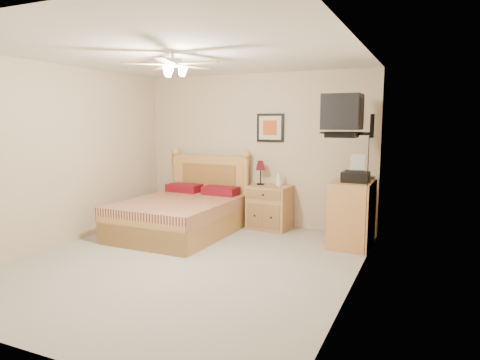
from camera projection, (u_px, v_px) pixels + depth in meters
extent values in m
plane|color=#9C988D|center=(186.00, 263.00, 5.27)|extent=(4.50, 4.50, 0.00)
cube|color=white|center=(182.00, 54.00, 4.93)|extent=(4.00, 4.50, 0.04)
cube|color=#C6B392|center=(255.00, 150.00, 7.13)|extent=(4.00, 0.04, 2.50)
cube|color=#C6B392|center=(18.00, 189.00, 3.07)|extent=(4.00, 0.04, 2.50)
cube|color=#C6B392|center=(60.00, 156.00, 5.92)|extent=(0.04, 4.50, 2.50)
cube|color=#C6B392|center=(355.00, 170.00, 4.28)|extent=(0.04, 4.50, 2.50)
cube|color=#B78848|center=(270.00, 207.00, 6.89)|extent=(0.68, 0.53, 0.70)
imported|color=white|center=(279.00, 179.00, 6.81)|extent=(0.12, 0.12, 0.24)
cube|color=black|center=(270.00, 128.00, 6.95)|extent=(0.46, 0.04, 0.46)
cube|color=#B76F40|center=(352.00, 214.00, 5.93)|extent=(0.55, 0.78, 0.91)
imported|color=#BDB39A|center=(358.00, 178.00, 6.12)|extent=(0.26, 0.31, 0.02)
imported|color=gray|center=(359.00, 176.00, 6.14)|extent=(0.29, 0.33, 0.02)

